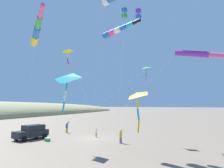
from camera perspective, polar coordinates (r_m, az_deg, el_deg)
ground_plane at (r=27.82m, az=-5.33°, el=-15.39°), size 600.00×600.00×0.00m
parked_car at (r=28.78m, az=-22.29°, el=-12.75°), size 2.68×4.56×1.85m
cooler_box at (r=26.67m, az=-18.23°, el=-15.08°), size 0.62×0.42×0.42m
person_adult_flyer at (r=24.17m, az=2.57°, el=-14.64°), size 0.59×0.53×1.69m
person_child_green_jacket at (r=28.55m, az=-4.57°, el=-13.73°), size 0.44×0.46×1.29m
person_child_grey_jacket at (r=33.42m, az=-12.97°, el=-11.98°), size 0.57×0.63×1.80m
kite_windsock_long_streamer_left at (r=19.14m, az=-21.12°, el=13.65°), size 9.07×7.57×11.36m
kite_box_magenta_far_left at (r=30.16m, az=7.65°, el=19.49°), size 11.86×1.94×18.25m
kite_windsock_long_streamer_right at (r=14.82m, az=26.55°, el=7.60°), size 17.76×8.84×8.61m
kite_delta_black_fish_shape at (r=25.79m, az=9.84°, el=4.54°), size 12.94×2.87×9.52m
kite_delta_white_trailing at (r=23.69m, az=-12.72°, el=9.17°), size 1.84×8.69×10.98m
kite_delta_purple_drifting at (r=12.56m, az=7.25°, el=-3.44°), size 11.63×11.29×5.51m
kite_box_small_distant at (r=25.45m, az=3.65°, el=19.79°), size 3.72×6.13×16.27m
kite_delta_yellow_midlevel at (r=12.51m, az=-13.03°, el=1.41°), size 10.98×10.94×6.62m
kite_windsock_rainbow_low_near at (r=22.24m, az=1.18°, el=15.18°), size 8.40×4.14×12.96m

